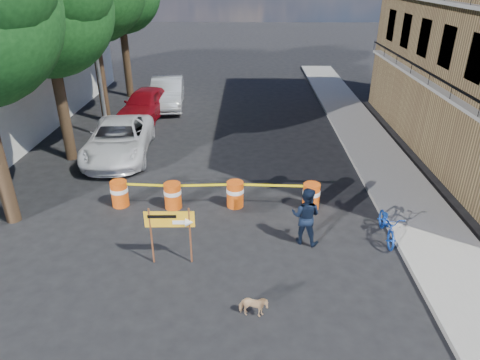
{
  "coord_description": "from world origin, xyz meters",
  "views": [
    {
      "loc": [
        0.66,
        -9.58,
        7.2
      ],
      "look_at": [
        0.43,
        2.41,
        1.3
      ],
      "focal_mm": 32.0,
      "sensor_mm": 36.0,
      "label": 1
    }
  ],
  "objects_px": {
    "barrel_far_left": "(120,193)",
    "pedestrian": "(306,216)",
    "detour_sign": "(176,224)",
    "sedan_silver": "(168,93)",
    "barrel_mid_left": "(173,195)",
    "dog": "(253,307)",
    "bicycle": "(390,212)",
    "sedan_red": "(146,104)",
    "barrel_mid_right": "(235,194)",
    "barrel_far_right": "(311,196)",
    "suv_white": "(119,139)"
  },
  "relations": [
    {
      "from": "barrel_far_left",
      "to": "pedestrian",
      "type": "xyz_separation_m",
      "value": [
        5.97,
        -2.05,
        0.41
      ]
    },
    {
      "from": "bicycle",
      "to": "sedan_red",
      "type": "xyz_separation_m",
      "value": [
        -9.6,
        11.36,
        -0.09
      ]
    },
    {
      "from": "barrel_far_right",
      "to": "sedan_silver",
      "type": "height_order",
      "value": "sedan_silver"
    },
    {
      "from": "sedan_red",
      "to": "sedan_silver",
      "type": "relative_size",
      "value": 0.94
    },
    {
      "from": "barrel_far_left",
      "to": "sedan_silver",
      "type": "xyz_separation_m",
      "value": [
        -0.38,
        11.75,
        0.35
      ]
    },
    {
      "from": "barrel_far_left",
      "to": "suv_white",
      "type": "distance_m",
      "value": 4.47
    },
    {
      "from": "barrel_mid_left",
      "to": "bicycle",
      "type": "height_order",
      "value": "bicycle"
    },
    {
      "from": "bicycle",
      "to": "sedan_silver",
      "type": "relative_size",
      "value": 0.36
    },
    {
      "from": "barrel_far_left",
      "to": "pedestrian",
      "type": "height_order",
      "value": "pedestrian"
    },
    {
      "from": "barrel_far_left",
      "to": "sedan_red",
      "type": "distance_m",
      "value": 9.61
    },
    {
      "from": "barrel_far_right",
      "to": "sedan_red",
      "type": "relative_size",
      "value": 0.19
    },
    {
      "from": "barrel_far_left",
      "to": "barrel_mid_right",
      "type": "xyz_separation_m",
      "value": [
        3.89,
        0.03,
        0.0
      ]
    },
    {
      "from": "sedan_silver",
      "to": "dog",
      "type": "bearing_deg",
      "value": -80.12
    },
    {
      "from": "barrel_far_left",
      "to": "sedan_silver",
      "type": "bearing_deg",
      "value": 91.83
    },
    {
      "from": "barrel_mid_left",
      "to": "suv_white",
      "type": "height_order",
      "value": "suv_white"
    },
    {
      "from": "barrel_mid_left",
      "to": "bicycle",
      "type": "bearing_deg",
      "value": -14.43
    },
    {
      "from": "barrel_mid_left",
      "to": "barrel_mid_right",
      "type": "relative_size",
      "value": 1.0
    },
    {
      "from": "pedestrian",
      "to": "bicycle",
      "type": "relative_size",
      "value": 0.99
    },
    {
      "from": "detour_sign",
      "to": "sedan_red",
      "type": "bearing_deg",
      "value": 104.26
    },
    {
      "from": "suv_white",
      "to": "sedan_red",
      "type": "bearing_deg",
      "value": 84.5
    },
    {
      "from": "barrel_far_right",
      "to": "dog",
      "type": "relative_size",
      "value": 1.31
    },
    {
      "from": "sedan_silver",
      "to": "sedan_red",
      "type": "bearing_deg",
      "value": -115.85
    },
    {
      "from": "pedestrian",
      "to": "sedan_red",
      "type": "bearing_deg",
      "value": -38.32
    },
    {
      "from": "barrel_mid_left",
      "to": "sedan_red",
      "type": "xyz_separation_m",
      "value": [
        -2.98,
        9.65,
        0.33
      ]
    },
    {
      "from": "detour_sign",
      "to": "barrel_mid_right",
      "type": "bearing_deg",
      "value": 63.35
    },
    {
      "from": "detour_sign",
      "to": "sedan_red",
      "type": "xyz_separation_m",
      "value": [
        -3.6,
        12.64,
        -0.43
      ]
    },
    {
      "from": "pedestrian",
      "to": "suv_white",
      "type": "distance_m",
      "value": 9.56
    },
    {
      "from": "detour_sign",
      "to": "dog",
      "type": "relative_size",
      "value": 2.46
    },
    {
      "from": "barrel_mid_right",
      "to": "barrel_far_right",
      "type": "height_order",
      "value": "same"
    },
    {
      "from": "barrel_mid_left",
      "to": "sedan_silver",
      "type": "bearing_deg",
      "value": 100.45
    },
    {
      "from": "dog",
      "to": "suv_white",
      "type": "height_order",
      "value": "suv_white"
    },
    {
      "from": "barrel_mid_left",
      "to": "barrel_mid_right",
      "type": "xyz_separation_m",
      "value": [
        2.07,
        0.15,
        0.0
      ]
    },
    {
      "from": "barrel_far_right",
      "to": "dog",
      "type": "height_order",
      "value": "barrel_far_right"
    },
    {
      "from": "barrel_mid_left",
      "to": "pedestrian",
      "type": "distance_m",
      "value": 4.6
    },
    {
      "from": "barrel_mid_left",
      "to": "barrel_mid_right",
      "type": "height_order",
      "value": "same"
    },
    {
      "from": "barrel_far_left",
      "to": "barrel_mid_right",
      "type": "relative_size",
      "value": 1.0
    },
    {
      "from": "pedestrian",
      "to": "sedan_red",
      "type": "distance_m",
      "value": 13.61
    },
    {
      "from": "detour_sign",
      "to": "sedan_silver",
      "type": "xyz_separation_m",
      "value": [
        -2.8,
        14.85,
        -0.41
      ]
    },
    {
      "from": "pedestrian",
      "to": "bicycle",
      "type": "height_order",
      "value": "bicycle"
    },
    {
      "from": "sedan_red",
      "to": "bicycle",
      "type": "bearing_deg",
      "value": -41.92
    },
    {
      "from": "bicycle",
      "to": "sedan_red",
      "type": "relative_size",
      "value": 0.38
    },
    {
      "from": "barrel_mid_left",
      "to": "barrel_far_right",
      "type": "xyz_separation_m",
      "value": [
        4.6,
        0.05,
        0.0
      ]
    },
    {
      "from": "suv_white",
      "to": "sedan_red",
      "type": "distance_m",
      "value": 5.23
    },
    {
      "from": "detour_sign",
      "to": "dog",
      "type": "xyz_separation_m",
      "value": [
        2.03,
        -2.01,
        -0.94
      ]
    },
    {
      "from": "detour_sign",
      "to": "dog",
      "type": "bearing_deg",
      "value": -46.36
    },
    {
      "from": "detour_sign",
      "to": "sedan_red",
      "type": "height_order",
      "value": "detour_sign"
    },
    {
      "from": "sedan_silver",
      "to": "barrel_mid_left",
      "type": "bearing_deg",
      "value": -85.65
    },
    {
      "from": "barrel_mid_right",
      "to": "sedan_silver",
      "type": "relative_size",
      "value": 0.18
    },
    {
      "from": "barrel_mid_left",
      "to": "dog",
      "type": "relative_size",
      "value": 1.31
    },
    {
      "from": "pedestrian",
      "to": "sedan_red",
      "type": "height_order",
      "value": "pedestrian"
    }
  ]
}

